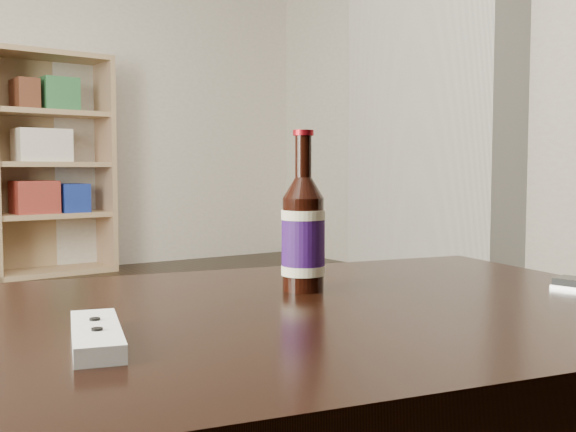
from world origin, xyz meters
TOP-DOWN VIEW (x-y plane):
  - floor at (0.00, 0.00)m, footprint 5.00×6.00m
  - chimney_breast at (2.35, 1.20)m, footprint 0.30×1.20m
  - bookshelf at (0.50, 2.88)m, footprint 0.81×0.41m
  - coffee_table at (-0.22, -0.95)m, footprint 1.47×1.03m
  - beer_bottle at (-0.04, -0.86)m, footprint 0.09×0.09m
  - remote at (-0.44, -1.01)m, footprint 0.10×0.20m

SIDE VIEW (x-z plane):
  - floor at x=0.00m, z-range -0.01..0.00m
  - coffee_table at x=-0.22m, z-range 0.18..0.69m
  - remote at x=-0.44m, z-range 0.50..0.52m
  - beer_bottle at x=-0.04m, z-range 0.46..0.73m
  - bookshelf at x=0.50m, z-range 0.03..1.49m
  - chimney_breast at x=2.35m, z-range 0.00..2.70m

